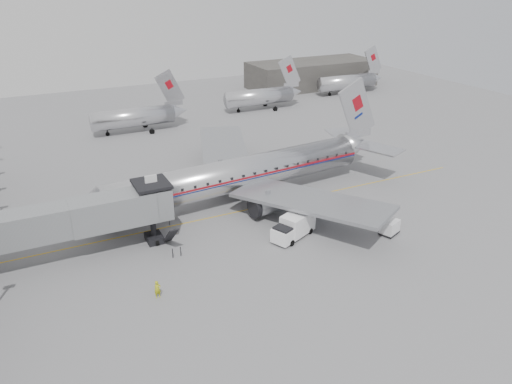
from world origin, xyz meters
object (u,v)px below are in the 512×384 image
(airliner, at_px, (244,173))
(baggage_cart_white, at_px, (390,227))
(service_van, at_px, (294,226))
(ramp_worker, at_px, (158,289))
(baggage_cart_navy, at_px, (321,204))

(airliner, xyz_separation_m, baggage_cart_white, (9.82, -14.99, -2.43))
(service_van, bearing_deg, ramp_worker, 170.37)
(baggage_cart_navy, bearing_deg, ramp_worker, -179.18)
(airliner, bearing_deg, ramp_worker, -140.31)
(baggage_cart_navy, xyz_separation_m, baggage_cart_white, (3.46, -7.92, -0.01))
(airliner, distance_m, service_van, 11.28)
(service_van, bearing_deg, airliner, 68.26)
(baggage_cart_white, distance_m, ramp_worker, 25.03)
(airliner, xyz_separation_m, baggage_cart_navy, (6.36, -7.07, -2.42))
(airliner, distance_m, baggage_cart_white, 18.08)
(service_van, relative_size, baggage_cart_navy, 2.31)
(service_van, xyz_separation_m, baggage_cart_navy, (5.94, 4.03, -0.45))
(airliner, height_order, baggage_cart_white, airliner)
(ramp_worker, bearing_deg, baggage_cart_white, -5.04)
(service_van, xyz_separation_m, ramp_worker, (-15.63, -3.97, -0.50))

